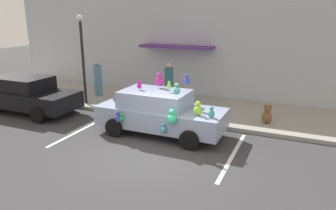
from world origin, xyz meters
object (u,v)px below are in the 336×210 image
object	(u,v)px
plush_covered_car	(160,112)
parked_sedan_behind	(27,94)
teddy_bear_on_sidewalk	(267,115)
pedestrian_near_shopfront	(169,86)
pedestrian_walking_past	(98,80)
street_lamp_post	(82,50)

from	to	relation	value
plush_covered_car	parked_sedan_behind	world-z (taller)	plush_covered_car
teddy_bear_on_sidewalk	pedestrian_near_shopfront	xyz separation A→B (m)	(-4.31, 0.74, 0.54)
plush_covered_car	pedestrian_walking_past	xyz separation A→B (m)	(-4.82, 3.13, 0.15)
plush_covered_car	teddy_bear_on_sidewalk	size ratio (longest dim) A/B	6.13
pedestrian_near_shopfront	pedestrian_walking_past	bearing A→B (deg)	177.46
street_lamp_post	pedestrian_near_shopfront	xyz separation A→B (m)	(3.61, 1.21, -1.52)
teddy_bear_on_sidewalk	pedestrian_near_shopfront	size ratio (longest dim) A/B	0.38
plush_covered_car	pedestrian_walking_past	size ratio (longest dim) A/B	2.55
street_lamp_post	pedestrian_near_shopfront	bearing A→B (deg)	18.51
pedestrian_near_shopfront	plush_covered_car	bearing A→B (deg)	-72.44
parked_sedan_behind	street_lamp_post	world-z (taller)	street_lamp_post
parked_sedan_behind	pedestrian_near_shopfront	size ratio (longest dim) A/B	2.37
teddy_bear_on_sidewalk	plush_covered_car	bearing A→B (deg)	-146.78
parked_sedan_behind	teddy_bear_on_sidewalk	distance (m)	9.88
teddy_bear_on_sidewalk	street_lamp_post	world-z (taller)	street_lamp_post
pedestrian_near_shopfront	pedestrian_walking_past	distance (m)	3.89
street_lamp_post	pedestrian_walking_past	bearing A→B (deg)	101.60
teddy_bear_on_sidewalk	pedestrian_walking_past	size ratio (longest dim) A/B	0.42
teddy_bear_on_sidewalk	street_lamp_post	bearing A→B (deg)	-176.64
parked_sedan_behind	plush_covered_car	bearing A→B (deg)	-0.05
teddy_bear_on_sidewalk	pedestrian_walking_past	distance (m)	8.26
parked_sedan_behind	pedestrian_near_shopfront	world-z (taller)	pedestrian_near_shopfront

